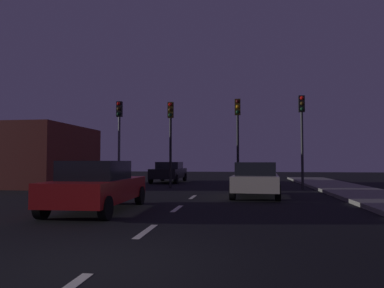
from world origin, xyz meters
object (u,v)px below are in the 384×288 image
(car_oncoming_far, at_px, (169,172))
(traffic_signal_center_left, at_px, (171,128))
(car_stopped_ahead, at_px, (256,179))
(traffic_signal_far_right, at_px, (302,124))
(car_adjacent_lane, at_px, (98,186))
(traffic_signal_center_right, at_px, (238,126))
(traffic_signal_far_left, at_px, (119,127))

(car_oncoming_far, bearing_deg, traffic_signal_center_left, -77.60)
(car_stopped_ahead, distance_m, car_oncoming_far, 11.69)
(traffic_signal_far_right, distance_m, car_oncoming_far, 10.63)
(traffic_signal_center_left, xyz_separation_m, traffic_signal_far_right, (7.32, 0.00, 0.13))
(car_oncoming_far, bearing_deg, car_adjacent_lane, -86.79)
(traffic_signal_center_right, bearing_deg, traffic_signal_far_right, 0.00)
(traffic_signal_center_left, height_order, car_oncoming_far, traffic_signal_center_left)
(traffic_signal_far_left, relative_size, car_stopped_ahead, 1.20)
(traffic_signal_center_left, relative_size, car_stopped_ahead, 1.17)
(traffic_signal_center_left, bearing_deg, car_oncoming_far, 102.40)
(traffic_signal_far_right, height_order, car_oncoming_far, traffic_signal_far_right)
(traffic_signal_far_left, distance_m, traffic_signal_center_left, 3.07)
(traffic_signal_center_left, distance_m, traffic_signal_center_right, 3.84)
(traffic_signal_far_left, distance_m, traffic_signal_center_right, 6.91)
(traffic_signal_far_left, xyz_separation_m, car_oncoming_far, (1.83, 5.64, -2.77))
(traffic_signal_far_right, bearing_deg, traffic_signal_far_left, -180.00)
(traffic_signal_far_right, relative_size, car_adjacent_lane, 1.11)
(traffic_signal_far_left, relative_size, traffic_signal_far_right, 0.98)
(traffic_signal_far_left, relative_size, car_adjacent_lane, 1.09)
(traffic_signal_far_left, distance_m, traffic_signal_far_right, 10.39)
(traffic_signal_center_left, relative_size, traffic_signal_far_right, 0.96)
(traffic_signal_center_right, bearing_deg, traffic_signal_center_left, -180.00)
(traffic_signal_center_left, bearing_deg, traffic_signal_far_right, 0.00)
(traffic_signal_far_left, height_order, car_stopped_ahead, traffic_signal_far_left)
(traffic_signal_center_right, height_order, car_stopped_ahead, traffic_signal_center_right)
(traffic_signal_far_left, xyz_separation_m, car_adjacent_lane, (2.68, -9.52, -2.75))
(traffic_signal_far_left, height_order, traffic_signal_center_right, traffic_signal_far_left)
(traffic_signal_far_right, relative_size, car_oncoming_far, 1.13)
(car_adjacent_lane, distance_m, car_oncoming_far, 15.19)
(traffic_signal_far_right, bearing_deg, car_adjacent_lane, -129.00)
(traffic_signal_center_left, relative_size, car_adjacent_lane, 1.07)
(car_oncoming_far, bearing_deg, car_stopped_ahead, -59.75)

